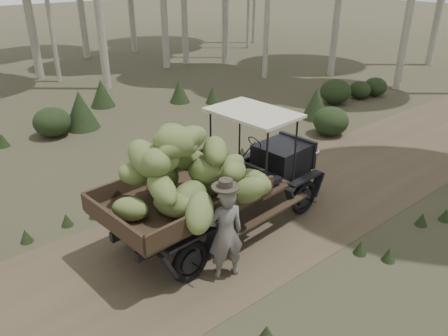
# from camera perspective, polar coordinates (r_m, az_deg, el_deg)

# --- Properties ---
(ground) EXTENTS (120.00, 120.00, 0.00)m
(ground) POSITION_cam_1_polar(r_m,az_deg,el_deg) (9.92, 2.79, -7.15)
(ground) COLOR #473D2B
(ground) RESTS_ON ground
(dirt_track) EXTENTS (70.00, 4.00, 0.01)m
(dirt_track) POSITION_cam_1_polar(r_m,az_deg,el_deg) (9.92, 2.79, -7.13)
(dirt_track) COLOR brown
(dirt_track) RESTS_ON ground
(banana_truck) EXTENTS (5.54, 2.79, 2.79)m
(banana_truck) POSITION_cam_1_polar(r_m,az_deg,el_deg) (8.56, -2.70, -0.67)
(banana_truck) COLOR black
(banana_truck) RESTS_ON ground
(farmer) EXTENTS (0.78, 0.63, 2.00)m
(farmer) POSITION_cam_1_polar(r_m,az_deg,el_deg) (7.88, 0.20, -8.40)
(farmer) COLOR #605E58
(farmer) RESTS_ON ground
(undergrowth) EXTENTS (21.78, 20.74, 1.34)m
(undergrowth) POSITION_cam_1_polar(r_m,az_deg,el_deg) (10.85, 11.63, -1.52)
(undergrowth) COLOR #233319
(undergrowth) RESTS_ON ground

